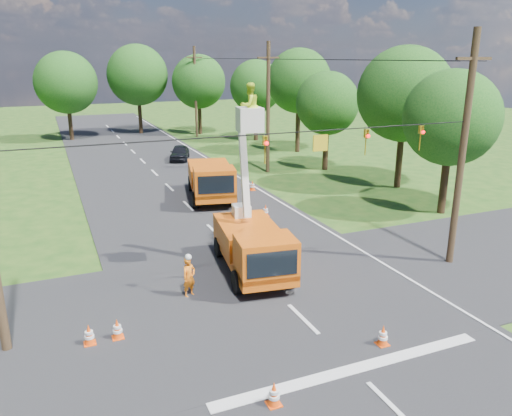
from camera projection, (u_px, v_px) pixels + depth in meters
name	position (u px, v px, depth m)	size (l,w,h in m)	color
ground	(169.00, 188.00, 35.16)	(140.00, 140.00, 0.00)	#1F4C16
road_main	(169.00, 188.00, 35.16)	(12.00, 100.00, 0.06)	black
road_cross	(279.00, 296.00, 19.30)	(56.00, 10.00, 0.07)	black
stop_bar	(354.00, 370.00, 14.71)	(9.00, 0.45, 0.02)	silver
edge_line	(243.00, 181.00, 37.25)	(0.12, 90.00, 0.02)	silver
bucket_truck	(253.00, 235.00, 20.93)	(3.12, 6.36, 7.90)	#D95C0F
second_truck	(211.00, 180.00, 32.03)	(3.83, 7.06, 2.51)	#D95C0F
ground_worker	(189.00, 277.00, 19.05)	(0.58, 0.38, 1.60)	orange
distant_car	(180.00, 153.00, 44.49)	(1.54, 3.82, 1.30)	black
traffic_cone_0	(274.00, 394.00, 13.12)	(0.38, 0.38, 0.71)	#F64B0C
traffic_cone_1	(383.00, 335.00, 15.88)	(0.38, 0.38, 0.71)	#F64B0C
traffic_cone_2	(273.00, 236.00, 24.63)	(0.38, 0.38, 0.71)	#F64B0C
traffic_cone_3	(266.00, 211.00, 28.75)	(0.38, 0.38, 0.71)	#F64B0C
traffic_cone_4	(117.00, 329.00, 16.26)	(0.38, 0.38, 0.71)	#F64B0C
traffic_cone_5	(89.00, 335.00, 15.92)	(0.38, 0.38, 0.71)	#F64B0C
traffic_cone_7	(253.00, 186.00, 34.35)	(0.38, 0.38, 0.71)	#F64B0C
pole_right_near	(463.00, 150.00, 20.97)	(1.80, 0.30, 10.00)	#4C3823
pole_right_mid	(268.00, 107.00, 38.60)	(1.80, 0.30, 10.00)	#4C3823
pole_right_far	(196.00, 91.00, 56.23)	(1.80, 0.30, 10.00)	#4C3823
signal_span	(335.00, 141.00, 18.41)	(18.00, 0.29, 1.07)	black
tree_right_a	(451.00, 118.00, 27.99)	(5.40, 5.40, 8.28)	#382616
tree_right_b	(405.00, 94.00, 33.58)	(6.40, 6.40, 9.65)	#382616
tree_right_c	(327.00, 104.00, 39.41)	(5.00, 5.00, 7.83)	#382616
tree_right_d	(299.00, 81.00, 46.66)	(6.00, 6.00, 9.70)	#382616
tree_right_e	(256.00, 86.00, 53.59)	(5.60, 5.60, 8.63)	#382616
tree_far_a	(66.00, 83.00, 53.55)	(6.60, 6.60, 9.50)	#382616
tree_far_b	(137.00, 75.00, 58.10)	(7.00, 7.00, 10.32)	#382616
tree_far_c	(199.00, 82.00, 58.09)	(6.20, 6.20, 9.18)	#382616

